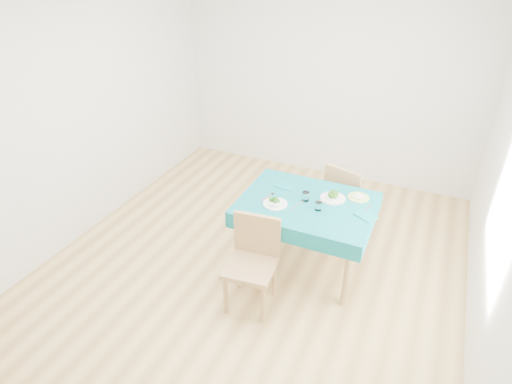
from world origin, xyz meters
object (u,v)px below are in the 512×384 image
at_px(table, 305,235).
at_px(bowl_near, 275,201).
at_px(chair_far, 350,189).
at_px(bowl_far, 333,196).
at_px(chair_near, 250,258).
at_px(side_plate, 358,197).

bearing_deg(table, bowl_near, -148.14).
xyz_separation_m(chair_far, bowl_far, (-0.03, -0.65, 0.26)).
relative_size(table, chair_near, 1.17).
relative_size(table, chair_far, 1.17).
bearing_deg(chair_far, chair_near, 88.84).
distance_m(table, side_plate, 0.63).
height_order(chair_near, bowl_far, chair_near).
relative_size(bowl_near, side_plate, 1.11).
bearing_deg(chair_near, table, 63.62).
xyz_separation_m(chair_far, side_plate, (0.18, -0.53, 0.23)).
distance_m(table, bowl_far, 0.49).
xyz_separation_m(table, chair_near, (-0.26, -0.71, 0.15)).
bearing_deg(side_plate, bowl_far, -151.81).
distance_m(bowl_far, side_plate, 0.25).
bearing_deg(side_plate, table, -146.82).
distance_m(table, chair_near, 0.77).
distance_m(bowl_near, side_plate, 0.81).
relative_size(chair_near, bowl_far, 4.38).
bearing_deg(bowl_far, chair_near, -118.25).
bearing_deg(bowl_far, bowl_near, -145.33).
xyz_separation_m(chair_near, chair_far, (0.50, 1.51, 0.00)).
height_order(chair_near, chair_far, chair_far).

